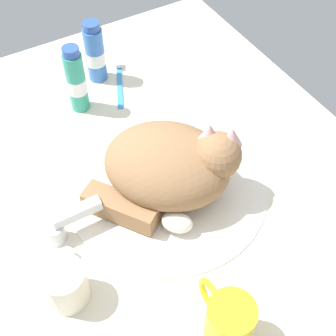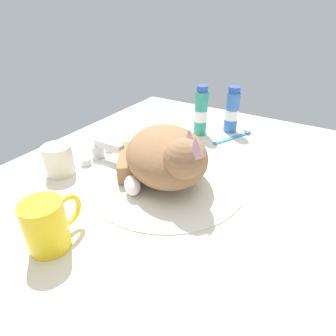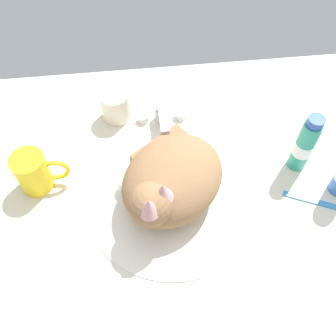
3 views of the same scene
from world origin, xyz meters
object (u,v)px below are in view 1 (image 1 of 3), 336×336
toothbrush (119,81)px  rinse_cup (65,285)px  coffee_mug (228,322)px  mouthwash_bottle (95,53)px  cat (172,166)px  toothpaste_bottle (76,81)px  faucet (62,227)px

toothbrush → rinse_cup: bearing=144.9°
coffee_mug → mouthwash_bottle: 65.61cm
cat → rinse_cup: size_ratio=4.10×
coffee_mug → toothpaste_bottle: toothpaste_bottle is taller
toothpaste_bottle → mouthwash_bottle: toothpaste_bottle is taller
toothpaste_bottle → toothbrush: (2.93, -10.91, -6.81)cm
toothpaste_bottle → toothbrush: 13.19cm
coffee_mug → mouthwash_bottle: bearing=-7.6°
rinse_cup → toothpaste_bottle: 44.63cm
cat → toothbrush: cat is taller
faucet → cat: size_ratio=0.40×
cat → toothbrush: (32.80, -5.20, -6.61)cm
rinse_cup → coffee_mug: bearing=-134.2°
coffee_mug → cat: bearing=-13.7°
mouthwash_bottle → toothbrush: (-4.31, -3.38, -6.36)cm
toothpaste_bottle → mouthwash_bottle: (7.24, -7.53, -0.45)cm
cat → coffee_mug: size_ratio=2.68×
coffee_mug → toothbrush: size_ratio=0.78×
rinse_cup → mouthwash_bottle: (47.30, -26.87, 3.11)cm
faucet → toothpaste_bottle: toothpaste_bottle is taller
rinse_cup → cat: bearing=-67.9°
coffee_mug → toothbrush: coffee_mug is taller
cat → mouthwash_bottle: (37.11, -1.82, -0.25)cm
cat → toothpaste_bottle: bearing=10.8°
mouthwash_bottle → toothbrush: size_ratio=1.00×
toothbrush → cat: bearing=171.0°
rinse_cup → toothpaste_bottle: toothpaste_bottle is taller
toothpaste_bottle → mouthwash_bottle: 10.45cm
coffee_mug → toothbrush: 62.02cm
mouthwash_bottle → toothbrush: 8.39cm
cat → mouthwash_bottle: 37.16cm
mouthwash_bottle → coffee_mug: bearing=172.4°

